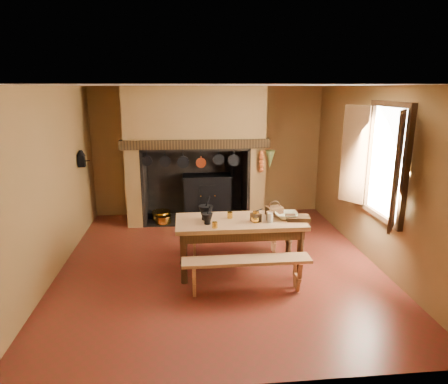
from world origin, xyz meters
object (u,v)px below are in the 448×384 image
object	(u,v)px
mixing_bowl	(286,215)
coffee_grinder	(256,217)
iron_range	(208,195)
bench_front	(246,267)
work_table	(240,228)
wicker_basket	(274,210)

from	to	relation	value
mixing_bowl	coffee_grinder	bearing A→B (deg)	-167.38
iron_range	mixing_bowl	distance (m)	2.95
iron_range	mixing_bowl	xyz separation A→B (m)	(1.04, -2.73, 0.39)
iron_range	bench_front	bearing A→B (deg)	-84.42
work_table	coffee_grinder	world-z (taller)	coffee_grinder
bench_front	coffee_grinder	bearing A→B (deg)	68.59
wicker_basket	mixing_bowl	bearing A→B (deg)	-63.39
iron_range	coffee_grinder	world-z (taller)	iron_range
wicker_basket	coffee_grinder	bearing A→B (deg)	-153.80
work_table	mixing_bowl	size ratio (longest dim) A/B	5.63
iron_range	bench_front	world-z (taller)	iron_range
mixing_bowl	work_table	bearing A→B (deg)	-179.49
iron_range	mixing_bowl	size ratio (longest dim) A/B	4.66
bench_front	mixing_bowl	distance (m)	1.10
work_table	coffee_grinder	xyz separation A→B (m)	(0.22, -0.10, 0.21)
bench_front	coffee_grinder	size ratio (longest dim) A/B	9.05
iron_range	work_table	bearing A→B (deg)	-83.07
bench_front	work_table	bearing A→B (deg)	90.00
iron_range	bench_front	distance (m)	3.43
coffee_grinder	mixing_bowl	size ratio (longest dim) A/B	0.57
iron_range	coffee_grinder	bearing A→B (deg)	-78.93
work_table	bench_front	xyz separation A→B (m)	(0.00, -0.67, -0.33)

